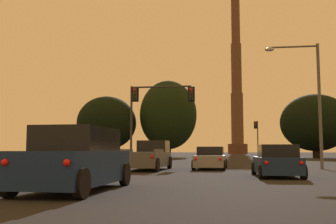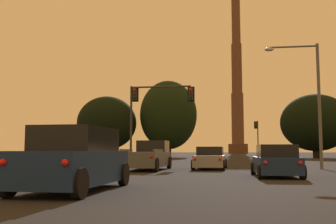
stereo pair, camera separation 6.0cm
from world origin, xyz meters
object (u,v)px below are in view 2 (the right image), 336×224
street_lamp (310,90)px  hatchback_right_lane_second (276,162)px  sedan_center_lane_front (210,159)px  traffic_light_far_right (257,134)px  pickup_truck_left_lane_front (148,157)px  smokestack (237,90)px  traffic_light_overhead_left (151,104)px  suv_left_lane_third (75,160)px

street_lamp → hatchback_right_lane_second: bearing=-112.2°
sedan_center_lane_front → traffic_light_far_right: 42.57m
sedan_center_lane_front → street_lamp: bearing=10.2°
hatchback_right_lane_second → sedan_center_lane_front: hatchback_right_lane_second is taller
sedan_center_lane_front → pickup_truck_left_lane_front: size_ratio=0.86×
traffic_light_far_right → smokestack: smokestack is taller
sedan_center_lane_front → traffic_light_overhead_left: 9.17m
traffic_light_overhead_left → traffic_light_far_right: 37.44m
hatchback_right_lane_second → suv_left_lane_third: suv_left_lane_third is taller
sedan_center_lane_front → hatchback_right_lane_second: bearing=-64.2°
pickup_truck_left_lane_front → traffic_light_overhead_left: bearing=100.8°
suv_left_lane_third → traffic_light_far_right: (10.05, 56.27, 3.15)m
traffic_light_far_right → street_lamp: bearing=-90.1°
pickup_truck_left_lane_front → traffic_light_overhead_left: 9.09m
pickup_truck_left_lane_front → traffic_light_far_right: 44.87m
hatchback_right_lane_second → suv_left_lane_third: size_ratio=0.83×
traffic_light_overhead_left → suv_left_lane_third: bearing=-85.8°
street_lamp → smokestack: size_ratio=0.13×
pickup_truck_left_lane_front → traffic_light_overhead_left: (-1.29, 7.96, 4.20)m
sedan_center_lane_front → pickup_truck_left_lane_front: pickup_truck_left_lane_front is taller
suv_left_lane_third → traffic_light_overhead_left: traffic_light_overhead_left is taller
pickup_truck_left_lane_front → traffic_light_overhead_left: size_ratio=0.85×
smokestack → traffic_light_overhead_left: bearing=-95.4°
sedan_center_lane_front → smokestack: 132.73m
sedan_center_lane_front → traffic_light_far_right: size_ratio=0.77×
suv_left_lane_third → street_lamp: bearing=58.3°
traffic_light_overhead_left → traffic_light_far_right: size_ratio=1.06×
traffic_light_overhead_left → street_lamp: 12.71m
hatchback_right_lane_second → street_lamp: street_lamp is taller
pickup_truck_left_lane_front → traffic_light_far_right: bearing=78.3°
hatchback_right_lane_second → traffic_light_overhead_left: traffic_light_overhead_left is taller
suv_left_lane_third → pickup_truck_left_lane_front: (-0.22, 12.71, -0.09)m
smokestack → pickup_truck_left_lane_front: bearing=-94.5°
hatchback_right_lane_second → traffic_light_overhead_left: (-8.17, 13.57, 4.34)m
suv_left_lane_third → hatchback_right_lane_second: bearing=48.4°
traffic_light_far_right → street_lamp: 41.03m
traffic_light_overhead_left → street_lamp: street_lamp is taller
hatchback_right_lane_second → pickup_truck_left_lane_front: 8.89m
pickup_truck_left_lane_front → sedan_center_lane_front: bearing=25.1°
traffic_light_overhead_left → street_lamp: (11.50, -5.42, 0.08)m
pickup_truck_left_lane_front → suv_left_lane_third: bearing=-87.4°
pickup_truck_left_lane_front → street_lamp: 11.36m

